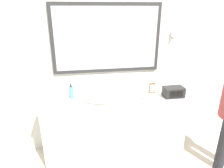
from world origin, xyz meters
TOP-DOWN VIEW (x-y plane):
  - ground_plane at (0.00, 0.00)m, footprint 14.00×14.00m
  - wall_back at (-0.00, 0.55)m, footprint 8.00×0.18m
  - vanity_counter at (0.00, 0.27)m, footprint 1.90×0.52m
  - sink_basin at (-0.14, 0.25)m, footprint 0.52×0.36m
  - soap_bottle at (-0.56, 0.37)m, footprint 0.06×0.06m
  - appliance_box at (0.77, 0.19)m, footprint 0.26×0.16m
  - picture_frame at (0.53, 0.35)m, footprint 0.09×0.01m
  - hand_towel_near_sink at (0.43, 0.15)m, footprint 0.19×0.11m

SIDE VIEW (x-z plane):
  - ground_plane at x=0.00m, z-range 0.00..0.00m
  - vanity_counter at x=0.00m, z-range 0.00..0.85m
  - sink_basin at x=-0.14m, z-range 0.78..0.95m
  - hand_towel_near_sink at x=0.43m, z-range 0.85..0.89m
  - appliance_box at x=0.77m, z-range 0.85..0.98m
  - picture_frame at x=0.53m, z-range 0.85..0.99m
  - soap_bottle at x=-0.56m, z-range 0.83..1.02m
  - wall_back at x=0.00m, z-range 0.01..2.56m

